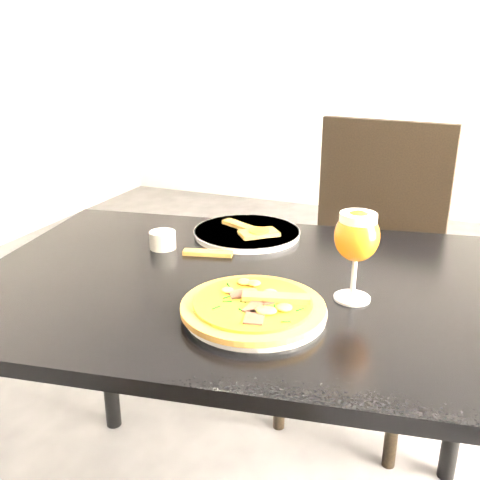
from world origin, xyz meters
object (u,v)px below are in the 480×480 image
at_px(pizza, 254,305).
at_px(beer_glass, 357,237).
at_px(dining_table, 249,316).
at_px(chair_far, 366,262).

xyz_separation_m(pizza, beer_glass, (0.16, 0.14, 0.11)).
relative_size(pizza, beer_glass, 1.47).
distance_m(dining_table, pizza, 0.20).
height_order(dining_table, pizza, pizza).
bearing_deg(dining_table, beer_glass, -12.87).
height_order(dining_table, beer_glass, beer_glass).
bearing_deg(chair_far, beer_glass, -77.91).
distance_m(chair_far, pizza, 0.87).
xyz_separation_m(chair_far, pizza, (-0.08, -0.84, 0.22)).
height_order(chair_far, beer_glass, chair_far).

